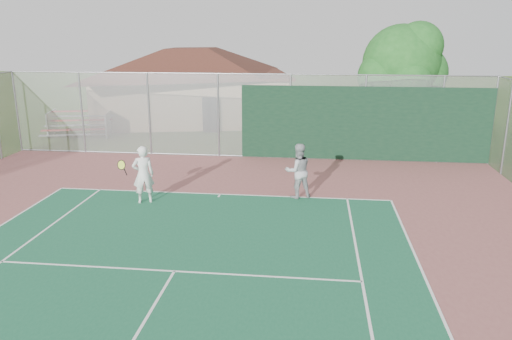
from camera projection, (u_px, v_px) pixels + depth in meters
The scene contains 6 objects.
back_fence at pixel (293, 119), 20.54m from camera, with size 20.08×0.11×3.53m.
clubhouse at pixel (192, 77), 29.31m from camera, with size 12.99×9.97×5.03m.
bleachers at pixel (80, 123), 25.59m from camera, with size 3.61×2.57×1.20m.
tree at pixel (403, 66), 21.99m from camera, with size 4.02×3.81×5.61m.
player_white_front at pixel (143, 175), 15.34m from camera, with size 1.12×0.76×1.80m.
player_grey_back at pixel (298, 171), 15.81m from camera, with size 1.04×0.93×1.76m.
Camera 1 is at (2.99, -3.40, 5.17)m, focal length 35.00 mm.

